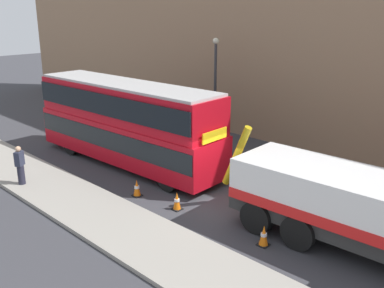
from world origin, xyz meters
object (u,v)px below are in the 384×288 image
at_px(pedestrian_onlooker, 20,166).
at_px(street_lamp, 215,80).
at_px(traffic_cone_near_bus, 137,188).
at_px(traffic_cone_midway, 177,201).
at_px(traffic_cone_near_truck, 264,236).
at_px(double_decker_bus, 126,120).

distance_m(pedestrian_onlooker, street_lamp, 11.69).
bearing_deg(traffic_cone_near_bus, street_lamp, 110.74).
bearing_deg(traffic_cone_midway, street_lamp, 122.88).
relative_size(traffic_cone_near_bus, traffic_cone_near_truck, 1.00).
distance_m(pedestrian_onlooker, traffic_cone_near_truck, 10.88).
bearing_deg(pedestrian_onlooker, double_decker_bus, 45.46).
relative_size(double_decker_bus, traffic_cone_near_bus, 15.45).
bearing_deg(traffic_cone_near_bus, double_decker_bus, 147.39).
bearing_deg(double_decker_bus, pedestrian_onlooker, -102.60).
distance_m(double_decker_bus, pedestrian_onlooker, 5.28).
bearing_deg(traffic_cone_midway, double_decker_bus, 160.91).
xyz_separation_m(traffic_cone_near_bus, traffic_cone_midway, (2.10, 0.27, 0.00)).
bearing_deg(traffic_cone_near_truck, pedestrian_onlooker, -162.42).
relative_size(traffic_cone_midway, street_lamp, 0.12).
height_order(pedestrian_onlooker, traffic_cone_near_truck, pedestrian_onlooker).
xyz_separation_m(pedestrian_onlooker, traffic_cone_midway, (6.41, 3.15, -0.64)).
relative_size(double_decker_bus, traffic_cone_midway, 15.45).
bearing_deg(traffic_cone_near_truck, street_lamp, 138.87).
bearing_deg(street_lamp, double_decker_bus, -91.59).
height_order(traffic_cone_near_truck, street_lamp, street_lamp).
bearing_deg(traffic_cone_near_bus, pedestrian_onlooker, -146.27).
bearing_deg(double_decker_bus, traffic_cone_near_bus, -34.90).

